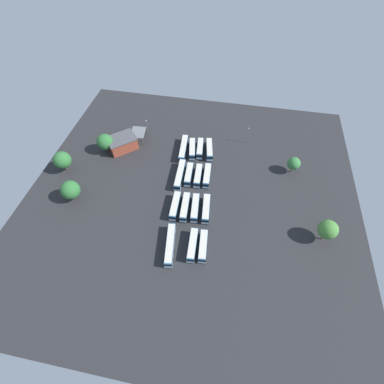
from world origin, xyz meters
TOP-DOWN VIEW (x-y plane):
  - ground_plane at (0.00, 0.00)m, footprint 124.48×124.48m
  - bus_row0_slot0 at (-22.34, -7.89)m, footprint 11.07×3.44m
  - bus_row0_slot1 at (-22.63, -4.47)m, footprint 11.56×3.14m
  - bus_row0_slot3 at (-23.98, 2.73)m, footprint 14.94×4.58m
  - bus_row1_slot0 at (-7.39, -6.54)m, footprint 11.69×3.57m
  - bus_row1_slot1 at (-7.77, -2.59)m, footprint 11.34×3.55m
  - bus_row1_slot2 at (-8.10, 1.02)m, footprint 11.69×3.27m
  - bus_row1_slot3 at (-8.24, 4.63)m, footprint 11.52×2.97m
  - bus_row2_slot0 at (8.45, -4.44)m, footprint 11.17×3.16m
  - bus_row2_slot1 at (7.78, -0.98)m, footprint 10.74×3.09m
  - bus_row2_slot2 at (7.72, 2.73)m, footprint 10.80×3.13m
  - bus_row2_slot3 at (6.83, 6.15)m, footprint 14.84×3.18m
  - bus_row3_slot0 at (23.61, -3.09)m, footprint 11.84×4.50m
  - bus_row3_slot1 at (23.47, 0.94)m, footprint 10.93×3.59m
  - bus_row3_slot2 at (22.53, 4.17)m, footprint 11.47×4.38m
  - bus_row3_slot3 at (22.07, 7.91)m, footprint 14.89×3.69m
  - depot_building at (19.54, 34.46)m, footprint 14.55×14.83m
  - maintenance_shelter at (26.72, 29.49)m, footprint 8.61×7.05m
  - lamp_post_near_entrance at (33.16, -18.44)m, footprint 0.56×0.28m
  - lamp_post_far_corner at (30.69, 26.36)m, footprint 0.56×0.28m
  - tree_west_edge at (-10.69, 43.00)m, footprint 6.96×6.96m
  - tree_northeast at (16.28, 40.42)m, footprint 6.83×6.83m
  - tree_northwest at (2.54, 52.68)m, footprint 6.93×6.93m
  - tree_east_edge at (-11.25, -46.78)m, footprint 6.40×6.40m
  - tree_north_edge at (18.64, -37.48)m, footprint 5.10×5.10m

SIDE VIEW (x-z plane):
  - ground_plane at x=0.00m, z-range 0.00..0.00m
  - bus_row2_slot1 at x=7.78m, z-range 0.10..3.54m
  - bus_row2_slot2 at x=7.72m, z-range 0.10..3.54m
  - bus_row3_slot1 at x=23.47m, z-range 0.10..3.54m
  - bus_row0_slot0 at x=-22.34m, z-range 0.10..3.54m
  - bus_row2_slot0 at x=8.45m, z-range 0.10..3.54m
  - bus_row1_slot1 at x=-7.77m, z-range 0.10..3.54m
  - bus_row3_slot2 at x=22.53m, z-range 0.10..3.54m
  - bus_row1_slot3 at x=-8.24m, z-range 0.10..3.54m
  - bus_row0_slot1 at x=-22.63m, z-range 0.10..3.54m
  - bus_row1_slot0 at x=-7.39m, z-range 0.10..3.54m
  - bus_row1_slot2 at x=-8.10m, z-range 0.10..3.54m
  - bus_row3_slot0 at x=23.61m, z-range 0.10..3.54m
  - bus_row0_slot3 at x=-23.98m, z-range 0.10..3.54m
  - bus_row2_slot3 at x=6.83m, z-range 0.10..3.54m
  - bus_row3_slot3 at x=22.07m, z-range 0.10..3.54m
  - depot_building at x=19.54m, z-range 0.02..5.58m
  - maintenance_shelter at x=26.72m, z-range 1.69..5.49m
  - lamp_post_far_corner at x=30.69m, z-range 0.41..7.93m
  - lamp_post_near_entrance at x=33.16m, z-range 0.41..8.41m
  - tree_north_edge at x=18.64m, z-range 1.08..8.37m
  - tree_west_edge at x=-10.69m, z-range 0.84..9.50m
  - tree_northeast at x=16.28m, z-range 0.92..9.59m
  - tree_northwest at x=2.54m, z-range 1.10..10.25m
  - tree_east_edge at x=-11.25m, z-range 1.43..10.71m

